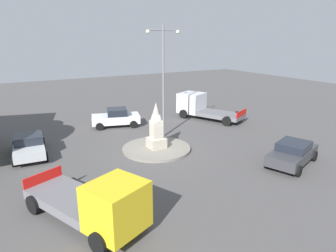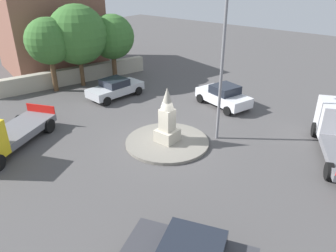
{
  "view_description": "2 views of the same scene",
  "coord_description": "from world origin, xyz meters",
  "px_view_note": "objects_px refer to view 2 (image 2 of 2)",
  "views": [
    {
      "loc": [
        8.83,
        17.1,
        7.42
      ],
      "look_at": [
        -0.73,
        0.32,
        1.67
      ],
      "focal_mm": 31.99,
      "sensor_mm": 36.0,
      "label": 1
    },
    {
      "loc": [
        -10.1,
        12.35,
        8.89
      ],
      "look_at": [
        -0.83,
        0.95,
        1.7
      ],
      "focal_mm": 34.61,
      "sensor_mm": 36.0,
      "label": 2
    }
  ],
  "objects_px": {
    "tree_near_wall": "(49,41)",
    "car_white_parked_right": "(224,96)",
    "monument": "(167,119)",
    "streetlamp": "(223,54)",
    "tree_mid_cluster": "(112,37)",
    "tree_far_corner": "(77,35)",
    "corner_building": "(48,25)",
    "car_silver_far_side": "(115,88)"
  },
  "relations": [
    {
      "from": "monument",
      "to": "tree_mid_cluster",
      "type": "distance_m",
      "value": 12.89
    },
    {
      "from": "corner_building",
      "to": "car_white_parked_right",
      "type": "bearing_deg",
      "value": -173.86
    },
    {
      "from": "monument",
      "to": "car_silver_far_side",
      "type": "height_order",
      "value": "monument"
    },
    {
      "from": "corner_building",
      "to": "tree_near_wall",
      "type": "xyz_separation_m",
      "value": [
        -5.93,
        3.74,
        -0.17
      ]
    },
    {
      "from": "monument",
      "to": "streetlamp",
      "type": "bearing_deg",
      "value": -128.52
    },
    {
      "from": "monument",
      "to": "tree_near_wall",
      "type": "relative_size",
      "value": 0.55
    },
    {
      "from": "monument",
      "to": "tree_near_wall",
      "type": "xyz_separation_m",
      "value": [
        12.43,
        -1.1,
        2.41
      ]
    },
    {
      "from": "corner_building",
      "to": "tree_mid_cluster",
      "type": "relative_size",
      "value": 1.51
    },
    {
      "from": "corner_building",
      "to": "tree_mid_cluster",
      "type": "distance_m",
      "value": 7.42
    },
    {
      "from": "monument",
      "to": "corner_building",
      "type": "relative_size",
      "value": 0.38
    },
    {
      "from": "monument",
      "to": "streetlamp",
      "type": "distance_m",
      "value": 4.5
    },
    {
      "from": "monument",
      "to": "corner_building",
      "type": "height_order",
      "value": "corner_building"
    },
    {
      "from": "tree_mid_cluster",
      "to": "tree_far_corner",
      "type": "distance_m",
      "value": 3.04
    },
    {
      "from": "car_white_parked_right",
      "to": "tree_far_corner",
      "type": "relative_size",
      "value": 0.67
    },
    {
      "from": "tree_near_wall",
      "to": "tree_mid_cluster",
      "type": "relative_size",
      "value": 1.03
    },
    {
      "from": "car_silver_far_side",
      "to": "tree_far_corner",
      "type": "xyz_separation_m",
      "value": [
        4.18,
        -0.16,
        3.44
      ]
    },
    {
      "from": "monument",
      "to": "tree_far_corner",
      "type": "bearing_deg",
      "value": -15.69
    },
    {
      "from": "monument",
      "to": "tree_far_corner",
      "type": "height_order",
      "value": "tree_far_corner"
    },
    {
      "from": "monument",
      "to": "tree_far_corner",
      "type": "relative_size",
      "value": 0.48
    },
    {
      "from": "streetlamp",
      "to": "car_silver_far_side",
      "type": "relative_size",
      "value": 1.86
    },
    {
      "from": "monument",
      "to": "streetlamp",
      "type": "xyz_separation_m",
      "value": [
        -1.83,
        -2.3,
        3.41
      ]
    },
    {
      "from": "monument",
      "to": "corner_building",
      "type": "bearing_deg",
      "value": -14.76
    },
    {
      "from": "monument",
      "to": "tree_near_wall",
      "type": "height_order",
      "value": "tree_near_wall"
    },
    {
      "from": "car_white_parked_right",
      "to": "tree_mid_cluster",
      "type": "distance_m",
      "value": 11.09
    },
    {
      "from": "streetlamp",
      "to": "corner_building",
      "type": "bearing_deg",
      "value": -7.17
    },
    {
      "from": "corner_building",
      "to": "tree_near_wall",
      "type": "relative_size",
      "value": 1.47
    },
    {
      "from": "tree_far_corner",
      "to": "car_white_parked_right",
      "type": "bearing_deg",
      "value": -163.28
    },
    {
      "from": "car_silver_far_side",
      "to": "tree_mid_cluster",
      "type": "distance_m",
      "value": 5.44
    },
    {
      "from": "tree_mid_cluster",
      "to": "monument",
      "type": "bearing_deg",
      "value": 150.68
    },
    {
      "from": "car_white_parked_right",
      "to": "tree_far_corner",
      "type": "height_order",
      "value": "tree_far_corner"
    },
    {
      "from": "car_white_parked_right",
      "to": "corner_building",
      "type": "xyz_separation_m",
      "value": [
        17.97,
        1.93,
        3.32
      ]
    },
    {
      "from": "streetlamp",
      "to": "tree_far_corner",
      "type": "distance_m",
      "value": 13.73
    },
    {
      "from": "streetlamp",
      "to": "tree_far_corner",
      "type": "xyz_separation_m",
      "value": [
        13.67,
        -1.03,
        -0.77
      ]
    },
    {
      "from": "tree_near_wall",
      "to": "car_white_parked_right",
      "type": "bearing_deg",
      "value": -154.77
    },
    {
      "from": "streetlamp",
      "to": "tree_mid_cluster",
      "type": "bearing_deg",
      "value": -16.91
    },
    {
      "from": "tree_mid_cluster",
      "to": "tree_near_wall",
      "type": "bearing_deg",
      "value": 75.24
    },
    {
      "from": "streetlamp",
      "to": "tree_near_wall",
      "type": "height_order",
      "value": "streetlamp"
    },
    {
      "from": "corner_building",
      "to": "tree_far_corner",
      "type": "height_order",
      "value": "corner_building"
    },
    {
      "from": "tree_near_wall",
      "to": "tree_far_corner",
      "type": "distance_m",
      "value": 2.32
    },
    {
      "from": "corner_building",
      "to": "tree_near_wall",
      "type": "distance_m",
      "value": 7.01
    },
    {
      "from": "streetlamp",
      "to": "tree_far_corner",
      "type": "relative_size",
      "value": 1.27
    },
    {
      "from": "tree_far_corner",
      "to": "corner_building",
      "type": "bearing_deg",
      "value": -13.05
    }
  ]
}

